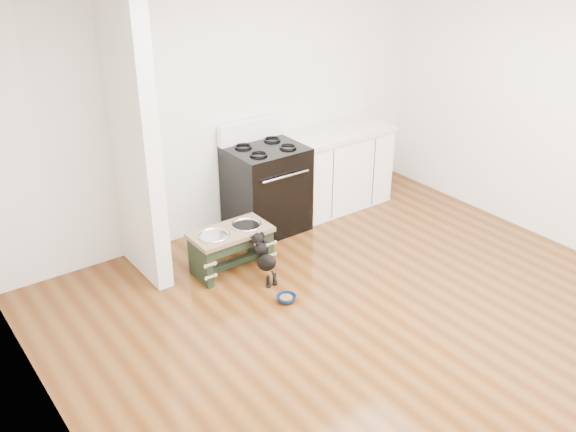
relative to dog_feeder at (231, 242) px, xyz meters
name	(u,v)px	position (x,y,z in m)	size (l,w,h in m)	color
ground	(390,333)	(0.51, -1.63, -0.30)	(5.00, 5.00, 0.00)	#49260D
room_shell	(406,147)	(0.51, -1.63, 1.32)	(5.00, 5.00, 5.00)	silver
partition_wall	(133,137)	(-0.66, 0.47, 1.05)	(0.15, 0.80, 2.70)	silver
oven_range	(266,187)	(0.76, 0.52, 0.18)	(0.76, 0.69, 1.14)	black
cabinet_run	(336,168)	(1.74, 0.54, 0.16)	(1.24, 0.64, 0.91)	white
dog_feeder	(231,242)	(0.00, 0.00, 0.00)	(0.76, 0.41, 0.43)	black
puppy	(264,257)	(0.14, -0.35, -0.04)	(0.13, 0.39, 0.46)	black
floor_bowl	(286,299)	(0.10, -0.75, -0.27)	(0.19, 0.19, 0.06)	#0B1F52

